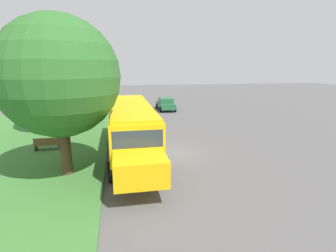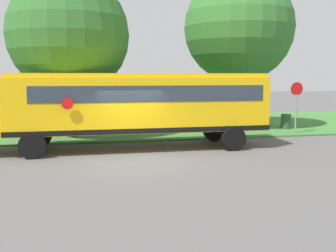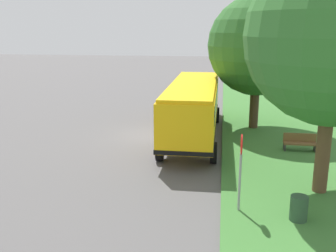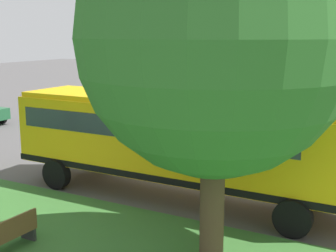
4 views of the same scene
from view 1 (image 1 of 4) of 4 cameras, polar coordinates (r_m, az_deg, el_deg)
The scene contains 9 objects.
ground_plane at distance 17.06m, azimuth 0.35°, elevation -5.86°, with size 120.00×120.00×0.00m, color #565454.
grass_verge at distance 18.08m, azimuth -32.75°, elevation -6.78°, with size 12.00×80.00×0.08m, color #3D7533.
school_bus at distance 16.50m, azimuth -7.94°, elevation 0.30°, with size 2.84×12.42×3.16m.
car_green_nearest at distance 33.15m, azimuth -0.50°, elevation 4.98°, with size 2.02×4.40×1.56m.
oak_tree_beside_bus at distance 13.68m, azimuth -23.23°, elevation 9.79°, with size 5.82×5.82×7.92m.
oak_tree_roadside_mid at distance 23.28m, azimuth -22.88°, elevation 12.73°, with size 6.23×6.23×8.91m.
stop_sign at distance 25.16m, azimuth -14.15°, elevation 3.98°, with size 0.08×0.68×2.74m.
park_bench at distance 19.04m, azimuth -24.79°, elevation -3.58°, with size 1.60×0.51×0.92m.
trash_bin at distance 26.02m, azimuth -18.05°, elevation 1.15°, with size 0.56×0.56×0.90m, color #2D4C33.
Camera 1 is at (-3.18, -15.82, 5.53)m, focal length 28.00 mm.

